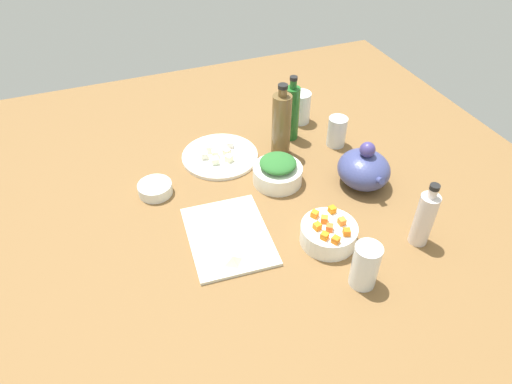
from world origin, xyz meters
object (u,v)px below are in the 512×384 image
object	(u,v)px
bowl_greens	(278,175)
bottle_0	(424,218)
bowl_carrots	(328,234)
teapot	(364,169)
bottle_2	(281,124)
cutting_board	(229,236)
bottle_1	(292,112)
drinking_glass_2	(300,107)
plate_tofu	(220,156)
drinking_glass_0	(365,265)
drinking_glass_1	(337,132)
bowl_small_side	(155,189)

from	to	relation	value
bowl_greens	bottle_0	xyz separation A→B (cm)	(37.15, 25.64, 5.66)
bowl_greens	bowl_carrots	size ratio (longest dim) A/B	1.01
teapot	bottle_2	bearing A→B (deg)	-144.37
cutting_board	bowl_greens	distance (cm)	28.17
bottle_1	drinking_glass_2	world-z (taller)	bottle_1
plate_tofu	drinking_glass_0	xyz separation A→B (cm)	(62.49, 17.10, 5.65)
bowl_carrots	bottle_2	distance (cm)	43.34
bottle_0	teapot	bearing A→B (deg)	-176.90
drinking_glass_1	drinking_glass_0	bearing A→B (deg)	-22.34
cutting_board	teapot	bearing A→B (deg)	98.77
bottle_0	drinking_glass_0	distance (cm)	22.69
bowl_greens	bottle_0	size ratio (longest dim) A/B	0.78
plate_tofu	drinking_glass_2	world-z (taller)	drinking_glass_2
bottle_1	plate_tofu	bearing A→B (deg)	-84.35
bowl_carrots	bottle_2	size ratio (longest dim) A/B	0.60
teapot	drinking_glass_1	xyz separation A→B (cm)	(-21.91, 2.73, -0.53)
bowl_small_side	teapot	xyz separation A→B (cm)	(18.43, 61.05, 4.00)
plate_tofu	teapot	xyz separation A→B (cm)	(28.88, 37.19, 5.16)
drinking_glass_0	drinking_glass_1	distance (cm)	60.03
cutting_board	plate_tofu	xyz separation A→B (cm)	(-36.00, 9.00, 0.10)
drinking_glass_1	drinking_glass_2	world-z (taller)	drinking_glass_2
bowl_small_side	teapot	distance (cm)	63.90
cutting_board	bottle_0	bearing A→B (deg)	67.54
bottle_2	bowl_small_side	bearing A→B (deg)	-82.64
teapot	bowl_small_side	bearing A→B (deg)	-106.80
teapot	drinking_glass_2	distance (cm)	40.32
bottle_1	bottle_2	distance (cm)	10.42
drinking_glass_2	bottle_0	bearing A→B (deg)	3.43
bottle_1	bottle_2	world-z (taller)	bottle_2
teapot	drinking_glass_0	bearing A→B (deg)	-30.87
bowl_small_side	drinking_glass_2	world-z (taller)	drinking_glass_2
cutting_board	plate_tofu	world-z (taller)	plate_tofu
bowl_small_side	bowl_greens	bearing A→B (deg)	77.59
plate_tofu	bottle_2	world-z (taller)	bottle_2
bottle_2	drinking_glass_0	world-z (taller)	bottle_2
bottle_0	drinking_glass_0	xyz separation A→B (cm)	(6.79, -21.54, -2.16)
bottle_2	drinking_glass_1	world-z (taller)	bottle_2
drinking_glass_2	drinking_glass_1	bearing A→B (deg)	16.13
cutting_board	bowl_carrots	distance (cm)	27.17
bottle_1	drinking_glass_0	world-z (taller)	bottle_1
drinking_glass_2	bowl_carrots	bearing A→B (deg)	-17.94
bowl_small_side	bottle_2	world-z (taller)	bottle_2
teapot	bottle_2	size ratio (longest dim) A/B	0.71
bottle_0	cutting_board	bearing A→B (deg)	-112.46
plate_tofu	bottle_2	xyz separation A→B (cm)	(4.79, 19.93, 10.72)
bowl_greens	teapot	size ratio (longest dim) A/B	0.85
bottle_1	bottle_0	bearing A→B (deg)	11.19
bowl_carrots	drinking_glass_0	world-z (taller)	drinking_glass_0
bowl_greens	bottle_2	xyz separation A→B (cm)	(-13.76, 6.93, 8.57)
cutting_board	bottle_1	distance (cm)	53.78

